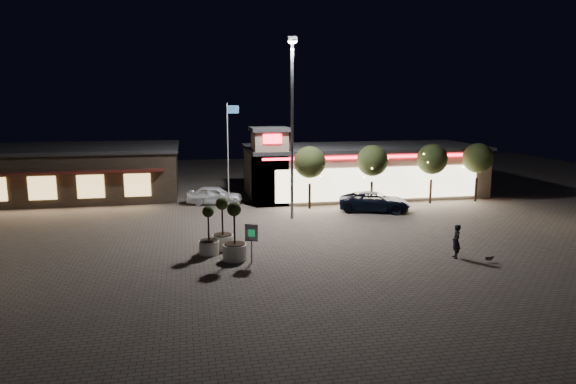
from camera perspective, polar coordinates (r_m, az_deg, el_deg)
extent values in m
plane|color=#675C53|center=(28.21, -0.21, -6.80)|extent=(90.00, 90.00, 0.00)
cube|color=tan|center=(45.53, 8.28, 2.27)|extent=(20.00, 8.00, 4.00)
cube|color=#262628|center=(45.28, 8.35, 4.96)|extent=(20.40, 8.40, 0.30)
cube|color=#F5E4B7|center=(41.84, 10.11, 0.95)|extent=(17.00, 0.12, 2.60)
cube|color=red|center=(41.52, 10.22, 3.87)|extent=(19.00, 0.10, 0.18)
cube|color=tan|center=(40.64, -2.04, 2.68)|extent=(2.60, 2.60, 5.80)
cube|color=#262628|center=(40.34, -2.07, 6.98)|extent=(3.00, 3.00, 0.30)
cube|color=red|center=(39.06, -1.74, 5.92)|extent=(1.40, 0.10, 0.70)
cube|color=#382D23|center=(47.69, -21.89, 1.99)|extent=(16.00, 10.00, 4.00)
cube|color=#262628|center=(47.45, -22.06, 4.56)|extent=(16.40, 10.40, 0.30)
cube|color=#591E19|center=(42.34, -23.25, 2.02)|extent=(14.40, 0.80, 0.15)
cube|color=#E5B667|center=(43.30, -25.64, 0.40)|extent=(2.00, 0.12, 1.80)
cube|color=#E5B667|center=(42.56, -21.07, 0.57)|extent=(2.00, 0.12, 1.80)
cube|color=#E5B667|center=(42.11, -16.38, 0.75)|extent=(2.00, 0.12, 1.80)
cylinder|color=gray|center=(35.27, 0.46, 6.58)|extent=(0.20, 0.20, 12.00)
cube|color=gray|center=(35.40, 0.48, 16.65)|extent=(0.60, 0.40, 0.35)
cube|color=white|center=(35.38, 0.48, 16.32)|extent=(0.45, 0.30, 0.08)
cylinder|color=white|center=(39.81, -6.69, 4.05)|extent=(0.10, 0.10, 8.00)
cube|color=#285C95|center=(39.62, -6.14, 9.11)|extent=(0.90, 0.04, 0.60)
cylinder|color=#332319|center=(39.26, 2.41, -0.46)|extent=(0.20, 0.20, 1.92)
sphere|color=#2D3819|center=(38.85, 2.44, 3.33)|extent=(2.42, 2.42, 2.42)
cylinder|color=#332319|center=(40.72, 9.26, -0.19)|extent=(0.20, 0.20, 1.92)
sphere|color=#2D3819|center=(40.33, 9.37, 3.46)|extent=(2.42, 2.42, 2.42)
cylinder|color=#332319|center=(42.72, 15.55, 0.06)|extent=(0.20, 0.20, 1.92)
sphere|color=#2D3819|center=(42.35, 15.72, 3.53)|extent=(2.42, 2.42, 2.42)
cylinder|color=#332319|center=(44.66, 20.14, 0.23)|extent=(0.20, 0.20, 1.92)
sphere|color=#2D3819|center=(44.31, 20.35, 3.56)|extent=(2.42, 2.42, 2.42)
imported|color=black|center=(38.83, 9.60, -1.06)|extent=(5.80, 4.18, 1.47)
imported|color=white|center=(41.20, -8.16, -0.35)|extent=(4.61, 2.54, 1.48)
imported|color=black|center=(28.55, 18.19, -5.24)|extent=(0.56, 0.73, 1.81)
cube|color=#59514C|center=(28.57, 21.37, -6.87)|extent=(0.36, 0.20, 0.18)
sphere|color=#59514C|center=(28.61, 21.76, -6.72)|extent=(0.16, 0.16, 0.16)
cylinder|color=white|center=(29.08, -7.25, -5.54)|extent=(1.20, 1.20, 0.80)
cylinder|color=black|center=(28.97, -7.27, -4.74)|extent=(1.04, 1.04, 0.06)
cylinder|color=#332319|center=(28.74, -7.31, -2.95)|extent=(0.10, 0.10, 1.80)
sphere|color=#2D3819|center=(28.56, -7.35, -1.29)|extent=(0.70, 0.70, 0.70)
cylinder|color=white|center=(27.11, -5.92, -6.66)|extent=(1.25, 1.25, 0.83)
cylinder|color=black|center=(26.99, -5.94, -5.77)|extent=(1.08, 1.08, 0.06)
cylinder|color=#332319|center=(26.74, -5.98, -3.77)|extent=(0.10, 0.10, 1.87)
sphere|color=#2D3819|center=(26.53, -6.01, -1.92)|extent=(0.73, 0.73, 0.73)
cylinder|color=white|center=(28.34, -8.76, -6.09)|extent=(1.08, 1.08, 0.72)
cylinder|color=black|center=(28.23, -8.78, -5.35)|extent=(0.94, 0.94, 0.05)
cylinder|color=#332319|center=(28.02, -8.83, -3.70)|extent=(0.09, 0.09, 1.62)
sphere|color=#2D3819|center=(27.84, -8.87, -2.16)|extent=(0.63, 0.63, 0.63)
cylinder|color=gray|center=(26.41, -4.07, -6.62)|extent=(0.08, 0.08, 1.25)
cube|color=white|center=(26.14, -4.10, -4.55)|extent=(0.65, 0.32, 0.88)
cube|color=#178E4A|center=(26.10, -4.08, -4.57)|extent=(0.34, 0.16, 0.36)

